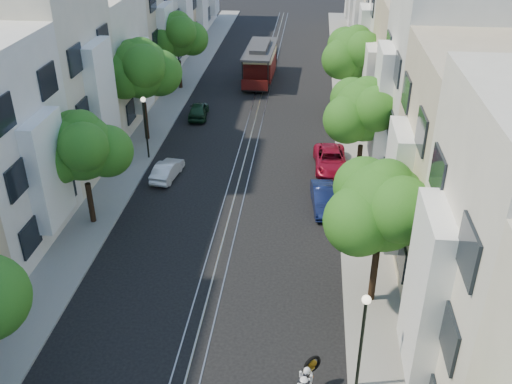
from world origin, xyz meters
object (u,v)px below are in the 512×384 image
(parked_car_w_far, at_px, (198,110))
(parked_car_e_far, at_px, (331,160))
(tree_w_c, at_px, (141,70))
(cable_car, at_px, (260,61))
(lamp_east, at_px, (363,329))
(tree_e_d, at_px, (355,54))
(parked_car_e_mid, at_px, (324,199))
(tree_w_d, at_px, (178,36))
(parked_car_w_mid, at_px, (167,170))
(sportbike_rider, at_px, (305,383))
(tree_e_b, at_px, (384,209))
(tree_e_c, at_px, (365,112))
(tree_w_b, at_px, (83,149))
(lamp_west, at_px, (145,119))

(parked_car_w_far, bearing_deg, parked_car_e_far, 137.45)
(tree_w_c, distance_m, cable_car, 15.78)
(cable_car, bearing_deg, lamp_east, -77.33)
(tree_e_d, distance_m, tree_w_c, 15.60)
(parked_car_w_far, bearing_deg, parked_car_e_mid, 122.18)
(tree_w_d, height_order, cable_car, tree_w_d)
(cable_car, relative_size, parked_car_w_mid, 2.45)
(tree_w_d, height_order, lamp_east, tree_w_d)
(cable_car, height_order, parked_car_w_mid, cable_car)
(tree_w_d, height_order, parked_car_e_far, tree_w_d)
(parked_car_w_far, bearing_deg, cable_car, -117.30)
(sportbike_rider, bearing_deg, tree_e_d, 103.02)
(tree_e_b, xyz_separation_m, lamp_east, (-0.96, -4.98, -1.89))
(tree_e_c, height_order, tree_w_c, tree_w_c)
(tree_e_c, xyz_separation_m, cable_car, (-7.76, 18.93, -2.80))
(lamp_east, bearing_deg, tree_e_b, 79.07)
(sportbike_rider, bearing_deg, tree_e_c, 99.24)
(tree_w_b, bearing_deg, sportbike_rider, -42.81)
(tree_e_d, height_order, parked_car_e_mid, tree_e_d)
(tree_e_d, height_order, lamp_east, tree_e_d)
(cable_car, xyz_separation_m, parked_car_w_mid, (-3.94, -19.40, -1.26))
(cable_car, bearing_deg, parked_car_e_far, -68.76)
(tree_w_b, relative_size, lamp_east, 1.51)
(tree_e_d, distance_m, lamp_east, 27.07)
(parked_car_e_far, bearing_deg, tree_w_b, -152.09)
(tree_e_b, xyz_separation_m, parked_car_w_far, (-11.66, 20.58, -4.14))
(parked_car_w_mid, bearing_deg, parked_car_e_mid, 171.58)
(tree_e_b, height_order, cable_car, tree_e_b)
(tree_w_d, distance_m, parked_car_w_far, 8.05)
(tree_e_b, xyz_separation_m, tree_e_c, (-0.00, 11.00, -0.13))
(tree_w_b, bearing_deg, tree_e_d, 49.73)
(parked_car_e_far, xyz_separation_m, parked_car_w_mid, (-10.04, -2.27, -0.07))
(sportbike_rider, xyz_separation_m, parked_car_w_far, (-8.83, 26.30, -0.23))
(tree_e_c, height_order, parked_car_w_mid, tree_e_c)
(tree_e_c, distance_m, tree_w_c, 15.25)
(parked_car_e_mid, distance_m, parked_car_w_far, 15.97)
(lamp_east, bearing_deg, parked_car_e_far, 92.26)
(lamp_west, distance_m, parked_car_e_mid, 12.81)
(tree_w_c, relative_size, cable_car, 0.89)
(sportbike_rider, relative_size, parked_car_w_mid, 0.55)
(lamp_east, bearing_deg, tree_w_d, 112.80)
(sportbike_rider, bearing_deg, tree_w_c, 136.90)
(parked_car_w_far, bearing_deg, tree_w_b, 75.37)
(lamp_west, bearing_deg, lamp_east, -55.01)
(lamp_east, distance_m, parked_car_e_mid, 13.02)
(sportbike_rider, height_order, parked_car_w_mid, sportbike_rider)
(tree_e_c, relative_size, parked_car_w_far, 1.88)
(tree_e_b, relative_size, tree_w_b, 1.07)
(lamp_east, distance_m, parked_car_e_far, 17.93)
(lamp_east, relative_size, parked_car_w_mid, 1.28)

